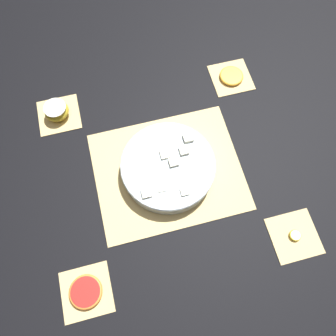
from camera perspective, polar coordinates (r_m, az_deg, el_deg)
ground_plane at (r=1.05m, az=0.00°, el=-0.56°), size 6.00×6.00×0.00m
bamboo_mat_center at (r=1.05m, az=0.00°, el=-0.50°), size 0.46×0.38×0.01m
coaster_mat_near_left at (r=1.25m, az=10.93°, el=15.25°), size 0.14×0.14×0.01m
coaster_mat_near_right at (r=1.20m, az=-18.47°, el=8.79°), size 0.14×0.14×0.01m
coaster_mat_far_left at (r=1.06m, az=21.14°, el=-10.96°), size 0.14×0.14×0.01m
coaster_mat_far_right at (r=1.01m, az=-14.02°, el=-20.20°), size 0.14×0.14×0.01m
fruit_salad_bowl at (r=1.02m, az=-0.01°, el=0.18°), size 0.30×0.30×0.07m
apple_half at (r=1.18m, az=-18.85°, el=9.43°), size 0.08×0.08×0.04m
orange_slice_whole at (r=1.25m, az=10.99°, el=15.47°), size 0.09×0.09×0.01m
banana_coin_single at (r=1.06m, az=21.27°, el=-10.88°), size 0.03×0.03×0.01m
grapefruit_slice at (r=1.00m, az=-14.15°, el=-20.19°), size 0.09×0.09×0.01m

